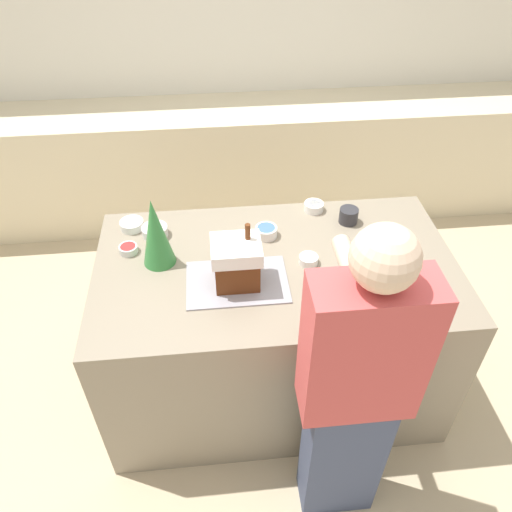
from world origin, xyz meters
The scene contains 15 objects.
ground_plane centered at (0.00, 0.00, 0.00)m, with size 12.00×12.00×0.00m, color #C6B28E.
wall_back centered at (0.00, 2.12, 1.30)m, with size 8.00×0.05×2.60m.
back_cabinet_block centered at (0.00, 1.79, 0.46)m, with size 6.00×0.60×0.93m.
kitchen_island centered at (0.00, 0.00, 0.47)m, with size 1.76×1.00×0.93m.
baking_tray centered at (-0.20, -0.11, 0.94)m, with size 0.47×0.32×0.01m.
gingerbread_house centered at (-0.20, -0.11, 1.06)m, with size 0.22×0.19×0.30m.
decorative_tree centered at (-0.56, 0.08, 1.11)m, with size 0.16×0.16×0.36m.
candy_bowl_front_corner centered at (-0.02, 0.22, 0.96)m, with size 0.11×0.11×0.05m.
candy_bowl_near_tray_left centered at (-0.72, 0.16, 0.95)m, with size 0.09×0.09×0.04m.
candy_bowl_beside_tree centered at (-0.72, 0.36, 0.96)m, with size 0.12×0.12×0.04m.
candy_bowl_center_rear centered at (0.26, 0.42, 0.96)m, with size 0.11×0.11×0.05m.
candy_bowl_far_left centered at (-0.59, 0.29, 0.96)m, with size 0.13×0.13×0.05m.
candy_bowl_near_tray_right centered at (0.15, -0.01, 0.95)m, with size 0.09×0.09×0.04m.
mug centered at (0.43, 0.30, 0.97)m, with size 0.10×0.10×0.08m.
person centered at (0.22, -0.70, 0.86)m, with size 0.44×0.55×1.67m.
Camera 1 is at (-0.28, -1.78, 2.53)m, focal length 35.00 mm.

